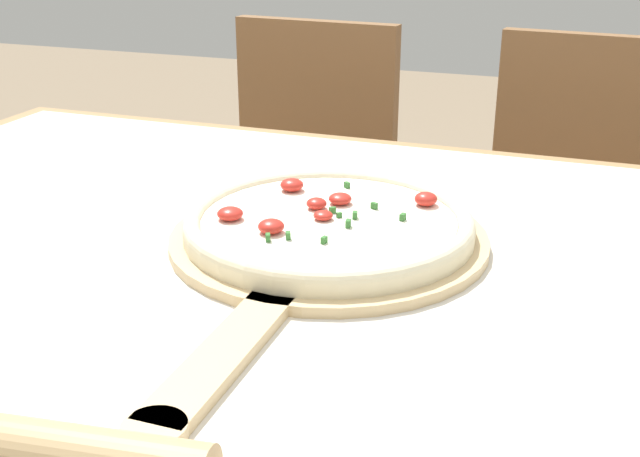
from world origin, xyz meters
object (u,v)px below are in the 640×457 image
object	(u,v)px
pizza	(329,223)
chair_right	(571,231)
chair_left	(300,197)
pizza_peel	(321,247)

from	to	relation	value
pizza	chair_right	xyz separation A→B (m)	(0.25, 0.78, -0.28)
chair_left	chair_right	world-z (taller)	same
pizza	chair_right	distance (m)	0.87
chair_right	chair_left	bearing A→B (deg)	-174.60
chair_right	pizza_peel	bearing A→B (deg)	-101.67
pizza_peel	chair_right	world-z (taller)	chair_right
pizza	chair_left	bearing A→B (deg)	113.53
pizza_peel	chair_left	world-z (taller)	chair_left
pizza_peel	chair_left	bearing A→B (deg)	112.88
pizza	chair_left	xyz separation A→B (m)	(-0.34, 0.78, -0.28)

